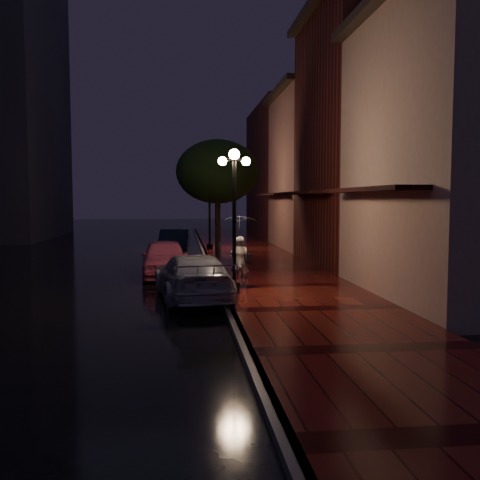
# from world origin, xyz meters

# --- Properties ---
(ground) EXTENTS (120.00, 120.00, 0.00)m
(ground) POSITION_xyz_m (0.00, 0.00, 0.00)
(ground) COLOR black
(ground) RESTS_ON ground
(sidewalk) EXTENTS (4.50, 60.00, 0.15)m
(sidewalk) POSITION_xyz_m (2.25, 0.00, 0.07)
(sidewalk) COLOR #4A0D0D
(sidewalk) RESTS_ON ground
(curb) EXTENTS (0.25, 60.00, 0.15)m
(curb) POSITION_xyz_m (0.00, 0.00, 0.07)
(curb) COLOR #595451
(curb) RESTS_ON ground
(storefront_near) EXTENTS (5.00, 8.00, 8.50)m
(storefront_near) POSITION_xyz_m (7.00, -6.00, 4.25)
(storefront_near) COLOR gray
(storefront_near) RESTS_ON ground
(storefront_mid) EXTENTS (5.00, 8.00, 11.00)m
(storefront_mid) POSITION_xyz_m (7.00, 2.00, 5.50)
(storefront_mid) COLOR #511914
(storefront_mid) RESTS_ON ground
(storefront_far) EXTENTS (5.00, 8.00, 9.00)m
(storefront_far) POSITION_xyz_m (7.00, 10.00, 4.50)
(storefront_far) COLOR #8C5951
(storefront_far) RESTS_ON ground
(storefront_extra) EXTENTS (5.00, 12.00, 10.00)m
(storefront_extra) POSITION_xyz_m (7.00, 20.00, 5.00)
(storefront_extra) COLOR #511914
(storefront_extra) RESTS_ON ground
(streetlamp_near) EXTENTS (0.96, 0.36, 4.31)m
(streetlamp_near) POSITION_xyz_m (0.35, -5.00, 2.60)
(streetlamp_near) COLOR black
(streetlamp_near) RESTS_ON sidewalk
(streetlamp_far) EXTENTS (0.96, 0.36, 4.31)m
(streetlamp_far) POSITION_xyz_m (0.35, 9.00, 2.60)
(streetlamp_far) COLOR black
(streetlamp_far) RESTS_ON sidewalk
(street_tree) EXTENTS (4.16, 4.16, 5.80)m
(street_tree) POSITION_xyz_m (0.61, 5.99, 4.24)
(street_tree) COLOR black
(street_tree) RESTS_ON sidewalk
(pink_car) EXTENTS (1.98, 4.38, 1.46)m
(pink_car) POSITION_xyz_m (-1.87, -0.43, 0.73)
(pink_car) COLOR #D45774
(pink_car) RESTS_ON ground
(navy_car) EXTENTS (1.69, 4.34, 1.41)m
(navy_car) POSITION_xyz_m (-1.59, 6.98, 0.70)
(navy_car) COLOR black
(navy_car) RESTS_ON ground
(silver_car) EXTENTS (2.54, 4.93, 1.37)m
(silver_car) POSITION_xyz_m (-0.91, -5.22, 0.68)
(silver_car) COLOR #A7A8AF
(silver_car) RESTS_ON ground
(woman_with_umbrella) EXTENTS (0.97, 0.99, 2.33)m
(woman_with_umbrella) POSITION_xyz_m (0.60, -4.17, 1.69)
(woman_with_umbrella) COLOR white
(woman_with_umbrella) RESTS_ON sidewalk
(parking_meter) EXTENTS (0.14, 0.12, 1.26)m
(parking_meter) POSITION_xyz_m (0.15, -1.50, 0.91)
(parking_meter) COLOR black
(parking_meter) RESTS_ON sidewalk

